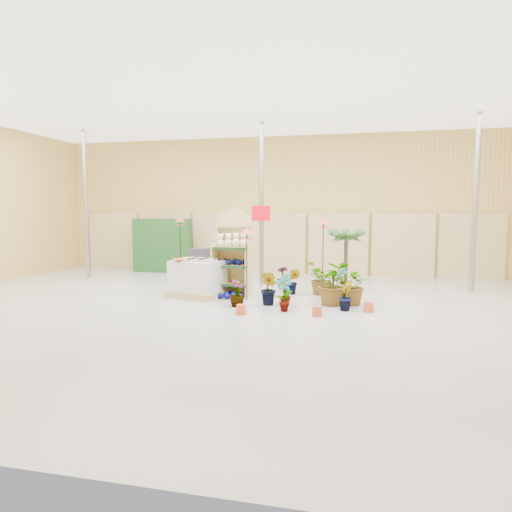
{
  "coord_description": "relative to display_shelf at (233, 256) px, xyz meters",
  "views": [
    {
      "loc": [
        2.71,
        -8.96,
        2.07
      ],
      "look_at": [
        0.3,
        1.5,
        1.0
      ],
      "focal_mm": 32.0,
      "sensor_mm": 36.0,
      "label": 1
    }
  ],
  "objects": [
    {
      "name": "gazing_balls_floor",
      "position": [
        0.09,
        -0.47,
        -0.89
      ],
      "size": [
        0.63,
        0.39,
        0.15
      ],
      "color": "#080E5F",
      "rests_on": "ground"
    },
    {
      "name": "potted_plant_7",
      "position": [
        0.45,
        -1.32,
        -0.67
      ],
      "size": [
        0.39,
        0.39,
        0.59
      ],
      "primitive_type": "imported",
      "rotation": [
        0.0,
        0.0,
        1.35
      ],
      "color": "#28511E",
      "rests_on": "ground"
    },
    {
      "name": "teddy_bears",
      "position": [
        0.03,
        -0.1,
        0.37
      ],
      "size": [
        0.78,
        0.21,
        0.33
      ],
      "color": "#EFE5C0",
      "rests_on": "display_shelf"
    },
    {
      "name": "potted_plant_10",
      "position": [
        2.84,
        -0.6,
        -0.52
      ],
      "size": [
        1.07,
        1.06,
        0.9
      ],
      "primitive_type": "imported",
      "rotation": [
        0.0,
        0.0,
        3.86
      ],
      "color": "#28511E",
      "rests_on": "ground"
    },
    {
      "name": "bird_table_back",
      "position": [
        -2.48,
        2.64,
        0.76
      ],
      "size": [
        0.34,
        0.34,
        1.86
      ],
      "color": "black",
      "rests_on": "ground"
    },
    {
      "name": "potted_plant_5",
      "position": [
        1.42,
        0.4,
        -0.64
      ],
      "size": [
        0.37,
        0.31,
        0.65
      ],
      "primitive_type": "imported",
      "rotation": [
        0.0,
        0.0,
        6.24
      ],
      "color": "#28511E",
      "rests_on": "ground"
    },
    {
      "name": "potted_plant_0",
      "position": [
        1.45,
        -1.06,
        -0.59
      ],
      "size": [
        0.44,
        0.49,
        0.76
      ],
      "primitive_type": "imported",
      "rotation": [
        0.0,
        0.0,
        5.27
      ],
      "color": "#28511E",
      "rests_on": "ground"
    },
    {
      "name": "potted_plant_9",
      "position": [
        2.75,
        -1.19,
        -0.66
      ],
      "size": [
        0.29,
        0.35,
        0.62
      ],
      "primitive_type": "imported",
      "rotation": [
        0.0,
        0.0,
        1.53
      ],
      "color": "#28511E",
      "rests_on": "ground"
    },
    {
      "name": "display_shelf",
      "position": [
        0.0,
        0.0,
        0.0
      ],
      "size": [
        0.92,
        0.62,
        2.12
      ],
      "rotation": [
        0.0,
        0.0,
        -0.07
      ],
      "color": "tan",
      "rests_on": "ground"
    },
    {
      "name": "charcoal_planters",
      "position": [
        -1.43,
        1.51,
        -0.47
      ],
      "size": [
        0.5,
        0.5,
        1.0
      ],
      "color": "black",
      "rests_on": "ground"
    },
    {
      "name": "potted_plant_11",
      "position": [
        1.03,
        1.21,
        -0.67
      ],
      "size": [
        0.46,
        0.46,
        0.6
      ],
      "primitive_type": "imported",
      "rotation": [
        0.0,
        0.0,
        3.74
      ],
      "color": "#28511E",
      "rests_on": "ground"
    },
    {
      "name": "potted_plant_1",
      "position": [
        1.11,
        -1.04,
        -0.59
      ],
      "size": [
        0.53,
        0.53,
        0.76
      ],
      "primitive_type": "imported",
      "rotation": [
        0.0,
        0.0,
        5.5
      ],
      "color": "#28511E",
      "rests_on": "ground"
    },
    {
      "name": "palm",
      "position": [
        2.68,
        1.04,
        0.48
      ],
      "size": [
        0.7,
        0.7,
        1.71
      ],
      "color": "#413026",
      "rests_on": "ground"
    },
    {
      "name": "potted_plant_2",
      "position": [
        2.47,
        -0.71,
        -0.48
      ],
      "size": [
        0.93,
        0.82,
        0.97
      ],
      "primitive_type": "imported",
      "rotation": [
        0.0,
        0.0,
        6.2
      ],
      "color": "#28511E",
      "rests_on": "ground"
    },
    {
      "name": "bird_table_right",
      "position": [
        2.15,
        0.4,
        0.8
      ],
      "size": [
        0.34,
        0.34,
        1.9
      ],
      "color": "black",
      "rests_on": "ground"
    },
    {
      "name": "bird_table_front",
      "position": [
        0.49,
        -0.59,
        0.58
      ],
      "size": [
        0.34,
        0.34,
        1.67
      ],
      "color": "black",
      "rests_on": "ground"
    },
    {
      "name": "room",
      "position": [
        0.32,
        -0.83,
        1.25
      ],
      "size": [
        15.2,
        12.1,
        4.7
      ],
      "color": "gray",
      "rests_on": "ground"
    },
    {
      "name": "potted_plant_3",
      "position": [
        2.45,
        -0.16,
        -0.6
      ],
      "size": [
        0.53,
        0.53,
        0.73
      ],
      "primitive_type": "imported",
      "rotation": [
        0.0,
        0.0,
        1.97
      ],
      "color": "#28511E",
      "rests_on": "ground"
    },
    {
      "name": "potted_plant_4",
      "position": [
        2.59,
        0.62,
        -0.62
      ],
      "size": [
        0.42,
        0.44,
        0.7
      ],
      "primitive_type": "imported",
      "rotation": [
        0.0,
        0.0,
        5.39
      ],
      "color": "#28511E",
      "rests_on": "ground"
    },
    {
      "name": "offer_sign",
      "position": [
        0.42,
        1.24,
        0.6
      ],
      "size": [
        0.5,
        0.08,
        2.2
      ],
      "color": "gray",
      "rests_on": "ground"
    },
    {
      "name": "potted_plant_6",
      "position": [
        2.09,
        0.51,
        -0.56
      ],
      "size": [
        0.75,
        0.83,
        0.81
      ],
      "primitive_type": "imported",
      "rotation": [
        0.0,
        0.0,
        4.53
      ],
      "color": "#28511E",
      "rests_on": "ground"
    },
    {
      "name": "potted_plant_8",
      "position": [
        1.52,
        -1.59,
        -0.61
      ],
      "size": [
        0.46,
        0.41,
        0.72
      ],
      "primitive_type": "imported",
      "rotation": [
        0.0,
        0.0,
        0.53
      ],
      "color": "#28511E",
      "rests_on": "ground"
    },
    {
      "name": "pallet_stack",
      "position": [
        -0.78,
        -0.4,
        -0.52
      ],
      "size": [
        1.45,
        1.3,
        0.92
      ],
      "rotation": [
        0.0,
        0.0,
        -0.25
      ],
      "color": "tan",
      "rests_on": "ground"
    },
    {
      "name": "gazing_balls_shelf",
      "position": [
        0.0,
        -0.12,
        -0.13
      ],
      "size": [
        0.78,
        0.27,
        0.15
      ],
      "color": "#080E5F",
      "rests_on": "display_shelf"
    },
    {
      "name": "trellis_stock",
      "position": [
        -3.48,
        3.46,
        -0.07
      ],
      "size": [
        2.0,
        0.3,
        1.8
      ],
      "primitive_type": "cube",
      "color": "#1B471B",
      "rests_on": "ground"
    }
  ]
}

